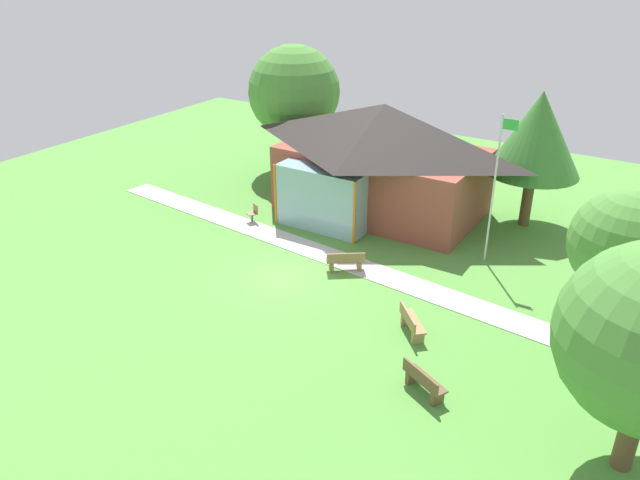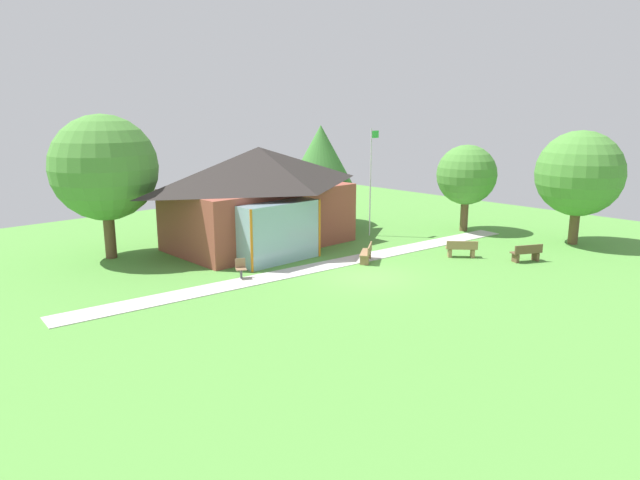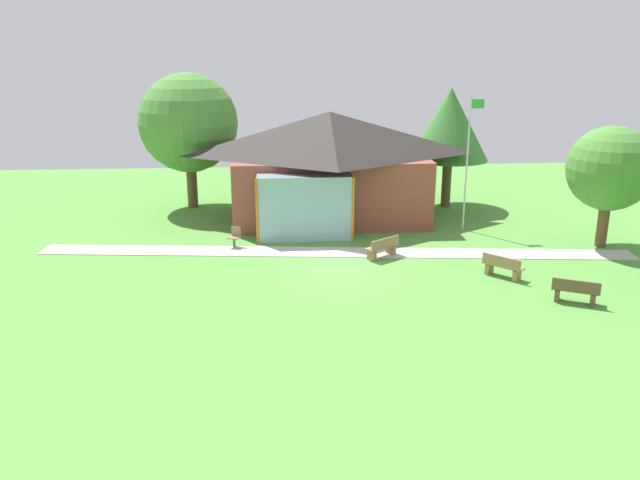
{
  "view_description": "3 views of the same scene",
  "coord_description": "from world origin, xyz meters",
  "px_view_note": "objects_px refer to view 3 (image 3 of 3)",
  "views": [
    {
      "loc": [
        12.34,
        -16.99,
        11.75
      ],
      "look_at": [
        0.53,
        1.87,
        0.93
      ],
      "focal_mm": 34.69,
      "sensor_mm": 36.0,
      "label": 1
    },
    {
      "loc": [
        -17.67,
        -15.91,
        7.1
      ],
      "look_at": [
        -0.88,
        2.01,
        1.43
      ],
      "focal_mm": 32.1,
      "sensor_mm": 36.0,
      "label": 2
    },
    {
      "loc": [
        -2.47,
        -22.62,
        8.21
      ],
      "look_at": [
        -0.7,
        1.3,
        0.9
      ],
      "focal_mm": 36.31,
      "sensor_mm": 36.0,
      "label": 3
    }
  ],
  "objects_px": {
    "flagpole": "(468,158)",
    "tree_behind_pavilion_right": "(450,125)",
    "bench_mid_right": "(503,267)",
    "pavilion": "(328,165)",
    "patio_chair_west": "(235,238)",
    "bench_rear_near_path": "(383,248)",
    "tree_east_hedge": "(610,169)",
    "bench_lawn_far_right": "(575,292)",
    "tree_behind_pavilion_left": "(188,123)"
  },
  "relations": [
    {
      "from": "bench_rear_near_path",
      "to": "tree_behind_pavilion_right",
      "type": "xyz_separation_m",
      "value": [
        4.72,
        8.2,
        3.87
      ]
    },
    {
      "from": "bench_lawn_far_right",
      "to": "bench_rear_near_path",
      "type": "xyz_separation_m",
      "value": [
        -5.54,
        5.16,
        0.0
      ]
    },
    {
      "from": "bench_lawn_far_right",
      "to": "tree_behind_pavilion_left",
      "type": "distance_m",
      "value": 20.34
    },
    {
      "from": "patio_chair_west",
      "to": "tree_behind_pavilion_right",
      "type": "distance_m",
      "value": 13.01
    },
    {
      "from": "bench_lawn_far_right",
      "to": "tree_behind_pavilion_right",
      "type": "distance_m",
      "value": 13.93
    },
    {
      "from": "pavilion",
      "to": "flagpole",
      "type": "relative_size",
      "value": 1.67
    },
    {
      "from": "flagpole",
      "to": "tree_east_hedge",
      "type": "xyz_separation_m",
      "value": [
        5.05,
        -2.92,
        -0.01
      ]
    },
    {
      "from": "pavilion",
      "to": "flagpole",
      "type": "distance_m",
      "value": 6.49
    },
    {
      "from": "pavilion",
      "to": "bench_lawn_far_right",
      "type": "relative_size",
      "value": 6.55
    },
    {
      "from": "patio_chair_west",
      "to": "bench_rear_near_path",
      "type": "bearing_deg",
      "value": -169.54
    },
    {
      "from": "bench_rear_near_path",
      "to": "tree_behind_pavilion_right",
      "type": "distance_m",
      "value": 10.22
    },
    {
      "from": "bench_lawn_far_right",
      "to": "tree_behind_pavilion_left",
      "type": "xyz_separation_m",
      "value": [
        -14.03,
        14.19,
        3.96
      ]
    },
    {
      "from": "bench_lawn_far_right",
      "to": "tree_east_hedge",
      "type": "xyz_separation_m",
      "value": [
        3.91,
        6.0,
        2.9
      ]
    },
    {
      "from": "bench_lawn_far_right",
      "to": "bench_rear_near_path",
      "type": "height_order",
      "value": "same"
    },
    {
      "from": "flagpole",
      "to": "tree_behind_pavilion_right",
      "type": "relative_size",
      "value": 0.99
    },
    {
      "from": "bench_mid_right",
      "to": "patio_chair_west",
      "type": "relative_size",
      "value": 1.62
    },
    {
      "from": "bench_rear_near_path",
      "to": "tree_east_hedge",
      "type": "relative_size",
      "value": 0.29
    },
    {
      "from": "bench_lawn_far_right",
      "to": "tree_behind_pavilion_left",
      "type": "bearing_deg",
      "value": 161.48
    },
    {
      "from": "pavilion",
      "to": "bench_lawn_far_right",
      "type": "distance_m",
      "value": 13.48
    },
    {
      "from": "tree_behind_pavilion_right",
      "to": "tree_behind_pavilion_left",
      "type": "relative_size",
      "value": 0.89
    },
    {
      "from": "bench_mid_right",
      "to": "patio_chair_west",
      "type": "xyz_separation_m",
      "value": [
        -9.94,
        4.41,
        0.01
      ]
    },
    {
      "from": "pavilion",
      "to": "tree_east_hedge",
      "type": "xyz_separation_m",
      "value": [
        11.11,
        -5.16,
        0.61
      ]
    },
    {
      "from": "flagpole",
      "to": "bench_lawn_far_right",
      "type": "distance_m",
      "value": 9.45
    },
    {
      "from": "pavilion",
      "to": "tree_behind_pavilion_left",
      "type": "relative_size",
      "value": 1.47
    },
    {
      "from": "bench_rear_near_path",
      "to": "tree_behind_pavilion_left",
      "type": "height_order",
      "value": "tree_behind_pavilion_left"
    },
    {
      "from": "bench_lawn_far_right",
      "to": "tree_behind_pavilion_right",
      "type": "height_order",
      "value": "tree_behind_pavilion_right"
    },
    {
      "from": "flagpole",
      "to": "bench_mid_right",
      "type": "height_order",
      "value": "flagpole"
    },
    {
      "from": "pavilion",
      "to": "tree_east_hedge",
      "type": "bearing_deg",
      "value": -24.92
    },
    {
      "from": "tree_east_hedge",
      "to": "tree_behind_pavilion_right",
      "type": "height_order",
      "value": "tree_behind_pavilion_right"
    },
    {
      "from": "pavilion",
      "to": "bench_rear_near_path",
      "type": "height_order",
      "value": "pavilion"
    },
    {
      "from": "bench_mid_right",
      "to": "tree_behind_pavilion_right",
      "type": "distance_m",
      "value": 11.48
    },
    {
      "from": "tree_behind_pavilion_left",
      "to": "patio_chair_west",
      "type": "bearing_deg",
      "value": -70.58
    },
    {
      "from": "flagpole",
      "to": "tree_behind_pavilion_right",
      "type": "bearing_deg",
      "value": 85.94
    },
    {
      "from": "tree_behind_pavilion_right",
      "to": "pavilion",
      "type": "bearing_deg",
      "value": -160.98
    },
    {
      "from": "bench_mid_right",
      "to": "tree_behind_pavilion_right",
      "type": "bearing_deg",
      "value": 133.17
    },
    {
      "from": "bench_lawn_far_right",
      "to": "tree_behind_pavilion_left",
      "type": "relative_size",
      "value": 0.22
    },
    {
      "from": "bench_rear_near_path",
      "to": "tree_behind_pavilion_left",
      "type": "relative_size",
      "value": 0.21
    },
    {
      "from": "tree_behind_pavilion_right",
      "to": "bench_rear_near_path",
      "type": "bearing_deg",
      "value": -119.91
    },
    {
      "from": "flagpole",
      "to": "bench_lawn_far_right",
      "type": "height_order",
      "value": "flagpole"
    },
    {
      "from": "tree_east_hedge",
      "to": "pavilion",
      "type": "bearing_deg",
      "value": 155.08
    },
    {
      "from": "flagpole",
      "to": "bench_rear_near_path",
      "type": "xyz_separation_m",
      "value": [
        -4.4,
        -3.76,
        -2.92
      ]
    },
    {
      "from": "pavilion",
      "to": "tree_east_hedge",
      "type": "relative_size",
      "value": 1.99
    },
    {
      "from": "tree_behind_pavilion_left",
      "to": "bench_rear_near_path",
      "type": "bearing_deg",
      "value": -46.76
    },
    {
      "from": "pavilion",
      "to": "bench_lawn_far_right",
      "type": "xyz_separation_m",
      "value": [
        7.2,
        -11.16,
        -2.3
      ]
    },
    {
      "from": "tree_behind_pavilion_right",
      "to": "tree_behind_pavilion_left",
      "type": "bearing_deg",
      "value": 176.39
    },
    {
      "from": "bench_lawn_far_right",
      "to": "patio_chair_west",
      "type": "distance_m",
      "value": 13.44
    },
    {
      "from": "flagpole",
      "to": "bench_mid_right",
      "type": "relative_size",
      "value": 4.33
    },
    {
      "from": "patio_chair_west",
      "to": "tree_behind_pavilion_left",
      "type": "bearing_deg",
      "value": -43.13
    },
    {
      "from": "pavilion",
      "to": "bench_lawn_far_right",
      "type": "height_order",
      "value": "pavilion"
    },
    {
      "from": "flagpole",
      "to": "patio_chair_west",
      "type": "relative_size",
      "value": 7.03
    }
  ]
}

